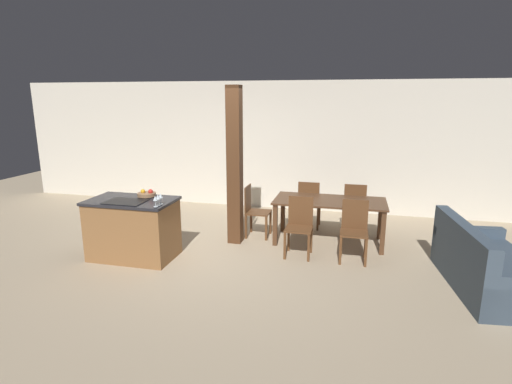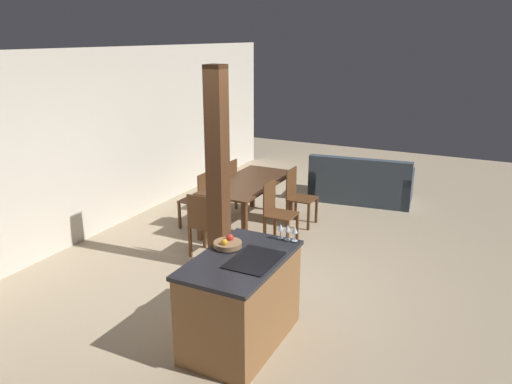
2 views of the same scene
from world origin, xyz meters
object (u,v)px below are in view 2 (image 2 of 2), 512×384
Objects in this scene: wine_glass_near at (295,230)px; wine_glass_middle at (288,229)px; couch at (361,185)px; fruit_bowl at (228,244)px; dining_chair_near_right at (298,196)px; dining_chair_far_left at (199,199)px; dining_chair_head_end at (205,224)px; dining_table at (249,187)px; wine_glass_far at (281,228)px; timber_post at (218,173)px; kitchen_island at (241,300)px; dining_chair_near_left at (277,211)px; dining_chair_far_right at (225,185)px.

wine_glass_middle is (0.00, 0.08, 0.00)m from wine_glass_near.
wine_glass_near is 4.38m from couch.
fruit_bowl reaches higher than dining_chair_near_right.
dining_chair_near_right is at bearing 121.79° from dining_chair_far_left.
fruit_bowl is 0.31× the size of dining_chair_head_end.
fruit_bowl is at bearing -156.75° from dining_table.
wine_glass_middle and wine_glass_far have the same top height.
wine_glass_far is at bearing -122.35° from timber_post.
dining_chair_far_left is (2.40, 2.01, 0.01)m from kitchen_island.
couch is at bearing -13.71° from timber_post.
dining_chair_near_left is 1.00× the size of dining_chair_far_left.
wine_glass_near is (0.42, -0.53, 0.08)m from fruit_bowl.
dining_chair_head_end is 0.91m from timber_post.
wine_glass_far is 1.39m from timber_post.
wine_glass_far is 0.18× the size of dining_chair_far_right.
timber_post is at bearing 171.20° from dining_chair_near_right.
dining_chair_head_end is at bearing 59.91° from wine_glass_near.
wine_glass_far is 0.08× the size of couch.
dining_chair_head_end is at bearing 143.04° from dining_chair_near_left.
timber_post reaches higher than dining_chair_near_right.
dining_table is at bearing 25.87° from kitchen_island.
fruit_bowl is 0.68m from wine_glass_near.
wine_glass_near is 1.00× the size of wine_glass_far.
timber_post is (0.73, 1.23, 0.25)m from wine_glass_middle.
wine_glass_near is 0.18× the size of dining_chair_far_left.
couch is at bearing 1.57° from kitchen_island.
wine_glass_far is 1.88m from dining_chair_head_end.
fruit_bowl reaches higher than dining_chair_far_right.
dining_chair_head_end is (0.97, 1.59, -0.56)m from wine_glass_middle.
dining_chair_near_right and dining_chair_head_end have the same top height.
dining_chair_far_right is (0.81, 1.31, 0.00)m from dining_chair_near_left.
dining_chair_far_right is (2.65, 2.17, -0.56)m from wine_glass_far.
wine_glass_middle reaches higher than dining_chair_far_right.
dining_chair_near_right is 1.00× the size of dining_chair_far_left.
wine_glass_far reaches higher than couch.
dining_chair_head_end is at bearing 158.73° from dining_chair_near_right.
couch is 0.73× the size of timber_post.
wine_glass_far is 0.18× the size of dining_chair_near_right.
wine_glass_near is 0.06× the size of timber_post.
dining_chair_far_right is 1.00× the size of dining_chair_head_end.
dining_chair_near_left is (2.26, 0.49, -0.47)m from fruit_bowl.
wine_glass_middle is 1.00× the size of wine_glass_far.
fruit_bowl is at bearing 56.95° from kitchen_island.
dining_table is 0.97× the size of couch.
couch is (3.32, -1.23, -0.20)m from dining_chair_head_end.
dining_chair_near_right is (2.65, 0.86, -0.56)m from wine_glass_far.
dining_chair_head_end is at bearing 56.85° from timber_post.
timber_post is (-0.23, -0.36, 0.81)m from dining_chair_head_end.
kitchen_island is at bearing 164.30° from wine_glass_far.
timber_post reaches higher than dining_chair_head_end.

